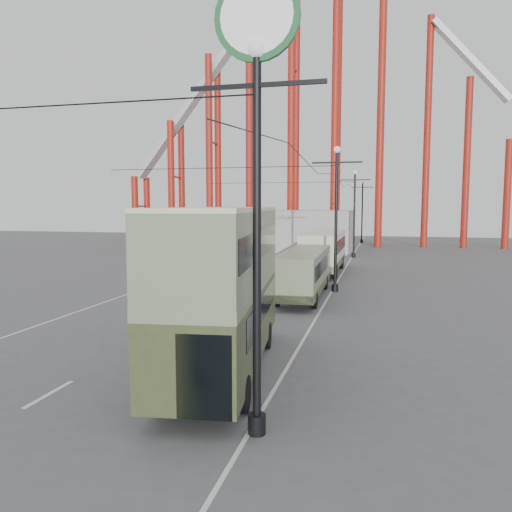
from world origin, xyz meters
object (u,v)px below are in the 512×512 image
(double_decker_bus, at_px, (223,281))
(single_decker_green, at_px, (304,271))
(lamp_post_near, at_px, (257,105))
(single_decker_cream, at_px, (324,250))
(pedestrian, at_px, (208,289))

(double_decker_bus, bearing_deg, single_decker_green, 80.87)
(single_decker_green, bearing_deg, double_decker_bus, -93.18)
(lamp_post_near, xyz_separation_m, single_decker_cream, (-1.76, 30.20, -5.95))
(single_decker_cream, bearing_deg, double_decker_bus, -91.10)
(double_decker_bus, bearing_deg, lamp_post_near, -69.48)
(lamp_post_near, xyz_separation_m, double_decker_bus, (-2.21, 4.24, -4.78))
(single_decker_green, bearing_deg, lamp_post_near, -85.91)
(lamp_post_near, bearing_deg, single_decker_green, 95.12)
(lamp_post_near, distance_m, single_decker_green, 19.68)
(lamp_post_near, bearing_deg, double_decker_bus, 117.50)
(single_decker_cream, relative_size, pedestrian, 6.05)
(lamp_post_near, bearing_deg, pedestrian, 113.88)
(single_decker_green, bearing_deg, pedestrian, -143.41)
(pedestrian, bearing_deg, single_decker_green, -152.18)
(lamp_post_near, xyz_separation_m, pedestrian, (-6.56, 14.82, -6.96))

